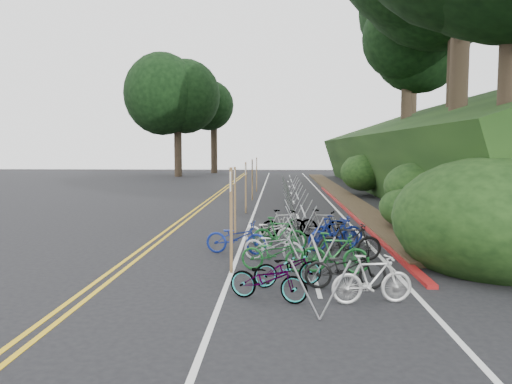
# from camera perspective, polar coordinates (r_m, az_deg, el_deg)

# --- Properties ---
(ground) EXTENTS (120.00, 120.00, 0.00)m
(ground) POSITION_cam_1_polar(r_m,az_deg,el_deg) (13.75, -6.76, -8.40)
(ground) COLOR black
(ground) RESTS_ON ground
(road_markings) EXTENTS (7.47, 80.00, 0.01)m
(road_markings) POSITION_cam_1_polar(r_m,az_deg,el_deg) (23.56, -1.25, -2.71)
(road_markings) COLOR gold
(road_markings) RESTS_ON ground
(red_curb) EXTENTS (0.25, 28.00, 0.10)m
(red_curb) POSITION_cam_1_polar(r_m,az_deg,el_deg) (25.63, 10.43, -2.06)
(red_curb) COLOR maroon
(red_curb) RESTS_ON ground
(embankment) EXTENTS (14.30, 48.14, 9.11)m
(embankment) POSITION_cam_1_polar(r_m,az_deg,el_deg) (33.98, 21.10, 3.68)
(embankment) COLOR black
(embankment) RESTS_ON ground
(tree_cluster) EXTENTS (33.68, 55.07, 20.61)m
(tree_cluster) POSITION_cam_1_polar(r_m,az_deg,el_deg) (37.29, 15.12, 19.84)
(tree_cluster) COLOR #2D2319
(tree_cluster) RESTS_ON ground
(bike_rack_front) EXTENTS (1.14, 2.65, 1.16)m
(bike_rack_front) POSITION_cam_1_polar(r_m,az_deg,el_deg) (10.58, 6.79, -7.85)
(bike_rack_front) COLOR gray
(bike_rack_front) RESTS_ON ground
(bike_racks_rest) EXTENTS (1.14, 23.00, 1.17)m
(bike_racks_rest) POSITION_cam_1_polar(r_m,az_deg,el_deg) (26.31, 4.33, -0.05)
(bike_racks_rest) COLOR gray
(bike_racks_rest) RESTS_ON ground
(signpost_near) EXTENTS (0.08, 0.40, 2.70)m
(signpost_near) POSITION_cam_1_polar(r_m,az_deg,el_deg) (12.67, -2.87, -2.43)
(signpost_near) COLOR brown
(signpost_near) RESTS_ON ground
(signposts_rest) EXTENTS (0.08, 18.40, 2.50)m
(signposts_rest) POSITION_cam_1_polar(r_m,az_deg,el_deg) (27.30, -0.77, 1.37)
(signposts_rest) COLOR brown
(signposts_rest) RESTS_ON ground
(bike_front) EXTENTS (1.01, 1.99, 1.00)m
(bike_front) POSITION_cam_1_polar(r_m,az_deg,el_deg) (15.09, -2.25, -5.22)
(bike_front) COLOR navy
(bike_front) RESTS_ON ground
(bike_valet) EXTENTS (3.11, 9.34, 1.09)m
(bike_valet) POSITION_cam_1_polar(r_m,az_deg,el_deg) (14.08, 6.00, -6.03)
(bike_valet) COLOR slate
(bike_valet) RESTS_ON ground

